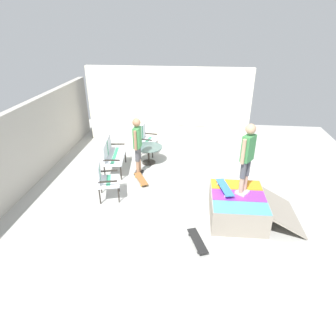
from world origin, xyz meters
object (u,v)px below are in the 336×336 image
(skateboard_spare, at_px, (197,241))
(skateboard_by_bench, at_px, (141,179))
(patio_chair_by_wall, at_px, (104,177))
(skate_ramp, at_px, (239,206))
(skateboard_on_ramp, at_px, (225,188))
(patio_bench, at_px, (111,152))
(patio_chair_near_house, at_px, (145,137))
(patio_table, at_px, (149,152))
(person_watching, at_px, (137,142))
(person_skater, at_px, (247,155))

(skateboard_spare, bearing_deg, skateboard_by_bench, 33.95)
(patio_chair_by_wall, height_order, skateboard_by_bench, patio_chair_by_wall)
(skate_ramp, xyz_separation_m, patio_chair_by_wall, (0.50, 3.36, 0.31))
(skateboard_spare, relative_size, skateboard_on_ramp, 0.99)
(skate_ramp, bearing_deg, skateboard_spare, 137.86)
(patio_bench, height_order, patio_chair_by_wall, same)
(patio_chair_near_house, bearing_deg, skateboard_by_bench, -173.79)
(skateboard_spare, bearing_deg, patio_chair_near_house, 22.91)
(patio_chair_near_house, height_order, patio_chair_by_wall, same)
(skateboard_spare, height_order, skateboard_on_ramp, skateboard_on_ramp)
(patio_bench, xyz_separation_m, skateboard_on_ramp, (-1.87, -3.27, 0.09))
(patio_chair_near_house, xyz_separation_m, patio_table, (-0.73, -0.24, -0.21))
(patio_bench, xyz_separation_m, patio_table, (0.66, -1.04, -0.21))
(skate_ramp, xyz_separation_m, skateboard_by_bench, (1.45, 2.60, -0.22))
(patio_chair_by_wall, xyz_separation_m, skateboard_by_bench, (0.95, -0.76, -0.53))
(patio_chair_near_house, xyz_separation_m, skateboard_by_bench, (-1.98, -0.22, -0.53))
(skate_ramp, relative_size, skateboard_by_bench, 2.59)
(skateboard_on_ramp, bearing_deg, patio_chair_by_wall, 83.67)
(person_watching, xyz_separation_m, person_skater, (-1.84, -2.81, 0.57))
(patio_chair_by_wall, xyz_separation_m, skateboard_spare, (-1.53, -2.43, -0.53))
(patio_bench, bearing_deg, person_watching, -96.55)
(skateboard_spare, bearing_deg, person_watching, 31.61)
(patio_chair_by_wall, distance_m, skateboard_spare, 2.92)
(skateboard_by_bench, bearing_deg, skateboard_spare, -146.05)
(person_watching, xyz_separation_m, skateboard_on_ramp, (-1.77, -2.42, -0.32))
(person_watching, bearing_deg, skateboard_spare, -148.39)
(patio_bench, bearing_deg, skate_ramp, -119.37)
(patio_bench, relative_size, patio_chair_by_wall, 1.28)
(skate_ramp, distance_m, patio_chair_near_house, 4.45)
(patio_table, bearing_deg, skateboard_by_bench, 178.88)
(patio_chair_by_wall, bearing_deg, patio_chair_near_house, -10.51)
(patio_chair_by_wall, bearing_deg, skateboard_on_ramp, -96.33)
(patio_chair_by_wall, bearing_deg, skateboard_spare, -122.25)
(patio_chair_by_wall, relative_size, person_skater, 0.61)
(skate_ramp, height_order, person_watching, person_watching)
(person_skater, relative_size, skateboard_on_ramp, 2.03)
(skateboard_on_ramp, bearing_deg, skateboard_spare, 153.77)
(patio_chair_by_wall, xyz_separation_m, skateboard_on_ramp, (-0.33, -3.02, 0.09))
(patio_chair_near_house, bearing_deg, patio_chair_by_wall, 169.49)
(skate_ramp, relative_size, patio_chair_by_wall, 2.03)
(person_watching, relative_size, skateboard_spare, 2.12)
(skateboard_on_ramp, bearing_deg, skate_ramp, -115.71)
(patio_chair_near_house, bearing_deg, skate_ramp, -140.58)
(skate_ramp, height_order, skateboard_on_ramp, skateboard_on_ramp)
(skateboard_by_bench, bearing_deg, skateboard_on_ramp, -119.58)
(person_watching, relative_size, skateboard_on_ramp, 2.11)
(patio_chair_near_house, height_order, skateboard_by_bench, patio_chair_near_house)
(patio_bench, height_order, person_watching, person_watching)
(patio_bench, relative_size, patio_table, 1.45)
(person_skater, distance_m, skateboard_spare, 2.13)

